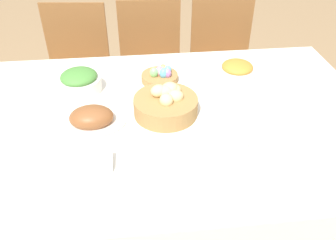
# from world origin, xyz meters

# --- Properties ---
(ground_plane) EXTENTS (12.00, 12.00, 0.00)m
(ground_plane) POSITION_xyz_m (0.00, 0.00, 0.00)
(ground_plane) COLOR #937551
(dining_table) EXTENTS (1.84, 1.18, 0.74)m
(dining_table) POSITION_xyz_m (0.00, 0.00, 0.37)
(dining_table) COLOR silver
(dining_table) RESTS_ON ground
(chair_far_right) EXTENTS (0.45, 0.45, 0.89)m
(chair_far_right) POSITION_xyz_m (0.49, 0.95, 0.49)
(chair_far_right) COLOR brown
(chair_far_right) RESTS_ON ground
(chair_far_center) EXTENTS (0.44, 0.44, 0.89)m
(chair_far_center) POSITION_xyz_m (-0.00, 0.95, 0.49)
(chair_far_center) COLOR brown
(chair_far_center) RESTS_ON ground
(chair_far_left) EXTENTS (0.46, 0.46, 0.89)m
(chair_far_left) POSITION_xyz_m (-0.51, 0.95, 0.49)
(chair_far_left) COLOR brown
(chair_far_left) RESTS_ON ground
(bread_basket) EXTENTS (0.27, 0.27, 0.12)m
(bread_basket) POSITION_xyz_m (-0.00, 0.02, 0.79)
(bread_basket) COLOR #9E7542
(bread_basket) RESTS_ON dining_table
(egg_basket) EXTENTS (0.18, 0.18, 0.08)m
(egg_basket) POSITION_xyz_m (0.00, 0.29, 0.77)
(egg_basket) COLOR #9E7542
(egg_basket) RESTS_ON dining_table
(ham_platter) EXTENTS (0.28, 0.20, 0.09)m
(ham_platter) POSITION_xyz_m (-0.31, -0.03, 0.77)
(ham_platter) COLOR silver
(ham_platter) RESTS_ON dining_table
(carrot_bowl) EXTENTS (0.18, 0.18, 0.09)m
(carrot_bowl) POSITION_xyz_m (0.38, 0.27, 0.78)
(carrot_bowl) COLOR silver
(carrot_bowl) RESTS_ON dining_table
(green_salad_bowl) EXTENTS (0.20, 0.20, 0.11)m
(green_salad_bowl) POSITION_xyz_m (-0.38, 0.25, 0.79)
(green_salad_bowl) COLOR silver
(green_salad_bowl) RESTS_ON dining_table
(dinner_plate) EXTENTS (0.24, 0.24, 0.01)m
(dinner_plate) POSITION_xyz_m (0.00, -0.42, 0.74)
(dinner_plate) COLOR silver
(dinner_plate) RESTS_ON dining_table
(fork) EXTENTS (0.02, 0.17, 0.00)m
(fork) POSITION_xyz_m (-0.14, -0.42, 0.74)
(fork) COLOR #B7B7BC
(fork) RESTS_ON dining_table
(knife) EXTENTS (0.02, 0.17, 0.00)m
(knife) POSITION_xyz_m (0.15, -0.42, 0.74)
(knife) COLOR #B7B7BC
(knife) RESTS_ON dining_table
(spoon) EXTENTS (0.02, 0.17, 0.00)m
(spoon) POSITION_xyz_m (0.18, -0.42, 0.74)
(spoon) COLOR #B7B7BC
(spoon) RESTS_ON dining_table
(drinking_cup) EXTENTS (0.07, 0.07, 0.07)m
(drinking_cup) POSITION_xyz_m (0.24, -0.27, 0.77)
(drinking_cup) COLOR silver
(drinking_cup) RESTS_ON dining_table
(butter_dish) EXTENTS (0.14, 0.08, 0.03)m
(butter_dish) POSITION_xyz_m (-0.29, -0.28, 0.75)
(butter_dish) COLOR silver
(butter_dish) RESTS_ON dining_table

